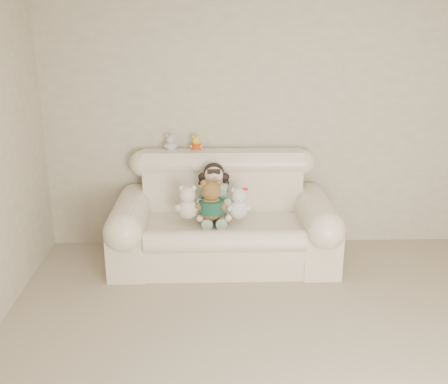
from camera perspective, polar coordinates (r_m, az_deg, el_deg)
wall_back at (r=5.30m, az=5.12°, el=7.75°), size 4.50×0.00×4.50m
sofa at (r=4.99m, az=-0.03°, el=-2.21°), size 2.10×0.95×1.03m
seated_child at (r=5.00m, az=-1.09°, el=0.07°), size 0.40×0.46×0.56m
brown_teddy at (r=4.79m, az=-1.38°, el=-0.45°), size 0.32×0.27×0.44m
white_cat at (r=4.84m, az=1.62°, el=-0.83°), size 0.27×0.24×0.35m
cream_teddy at (r=4.84m, az=-3.93°, el=-0.77°), size 0.25×0.20×0.37m
yellow_mini_bear at (r=5.20m, az=-3.01°, el=5.38°), size 0.14×0.11×0.19m
grey_mini_plush at (r=5.21m, az=-5.79°, el=5.41°), size 0.16×0.14×0.20m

